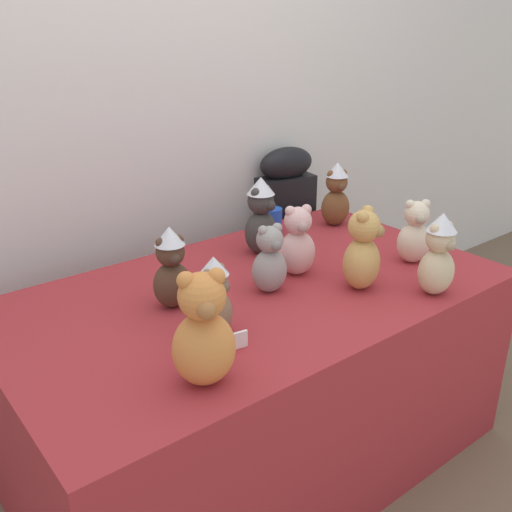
# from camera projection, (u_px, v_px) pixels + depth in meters

# --- Properties ---
(ground_plane) EXTENTS (10.00, 10.00, 0.00)m
(ground_plane) POSITION_uv_depth(u_px,v_px,m) (300.00, 491.00, 2.04)
(ground_plane) COLOR brown
(wall_back) EXTENTS (7.00, 0.08, 2.60)m
(wall_back) POSITION_uv_depth(u_px,v_px,m) (139.00, 86.00, 2.26)
(wall_back) COLOR silver
(wall_back) RESTS_ON ground_plane
(display_table) EXTENTS (1.70, 0.97, 0.70)m
(display_table) POSITION_uv_depth(u_px,v_px,m) (256.00, 376.00, 2.09)
(display_table) COLOR maroon
(display_table) RESTS_ON ground_plane
(instrument_case) EXTENTS (0.29, 0.16, 0.99)m
(instrument_case) POSITION_uv_depth(u_px,v_px,m) (285.00, 246.00, 2.86)
(instrument_case) COLOR black
(instrument_case) RESTS_ON ground_plane
(teddy_bear_ginger) EXTENTS (0.20, 0.18, 0.31)m
(teddy_bear_ginger) POSITION_uv_depth(u_px,v_px,m) (203.00, 332.00, 1.40)
(teddy_bear_ginger) COLOR #D17F3D
(teddy_bear_ginger) RESTS_ON display_table
(teddy_bear_ash) EXTENTS (0.13, 0.12, 0.24)m
(teddy_bear_ash) POSITION_uv_depth(u_px,v_px,m) (270.00, 261.00, 1.90)
(teddy_bear_ash) COLOR gray
(teddy_bear_ash) RESTS_ON display_table
(teddy_bear_charcoal) EXTENTS (0.16, 0.15, 0.30)m
(teddy_bear_charcoal) POSITION_uv_depth(u_px,v_px,m) (261.00, 217.00, 2.19)
(teddy_bear_charcoal) COLOR #383533
(teddy_bear_charcoal) RESTS_ON display_table
(teddy_bear_cream) EXTENTS (0.16, 0.16, 0.24)m
(teddy_bear_cream) POSITION_uv_depth(u_px,v_px,m) (415.00, 233.00, 2.12)
(teddy_bear_cream) COLOR beige
(teddy_bear_cream) RESTS_ON display_table
(teddy_bear_honey) EXTENTS (0.19, 0.18, 0.28)m
(teddy_bear_honey) POSITION_uv_depth(u_px,v_px,m) (363.00, 252.00, 1.91)
(teddy_bear_honey) COLOR tan
(teddy_bear_honey) RESTS_ON display_table
(teddy_bear_mocha) EXTENTS (0.13, 0.12, 0.25)m
(teddy_bear_mocha) POSITION_uv_depth(u_px,v_px,m) (215.00, 298.00, 1.63)
(teddy_bear_mocha) COLOR #7F6047
(teddy_bear_mocha) RESTS_ON display_table
(teddy_bear_blush) EXTENTS (0.16, 0.15, 0.26)m
(teddy_bear_blush) POSITION_uv_depth(u_px,v_px,m) (297.00, 243.00, 2.02)
(teddy_bear_blush) COLOR beige
(teddy_bear_blush) RESTS_ON display_table
(teddy_bear_cocoa) EXTENTS (0.14, 0.12, 0.27)m
(teddy_bear_cocoa) POSITION_uv_depth(u_px,v_px,m) (171.00, 269.00, 1.79)
(teddy_bear_cocoa) COLOR #4C3323
(teddy_bear_cocoa) RESTS_ON display_table
(teddy_bear_sand) EXTENTS (0.14, 0.12, 0.28)m
(teddy_bear_sand) POSITION_uv_depth(u_px,v_px,m) (438.00, 255.00, 1.87)
(teddy_bear_sand) COLOR #CCB78E
(teddy_bear_sand) RESTS_ON display_table
(teddy_bear_chestnut) EXTENTS (0.15, 0.14, 0.28)m
(teddy_bear_chestnut) POSITION_uv_depth(u_px,v_px,m) (336.00, 195.00, 2.49)
(teddy_bear_chestnut) COLOR brown
(teddy_bear_chestnut) RESTS_ON display_table
(party_cup_blue) EXTENTS (0.08, 0.08, 0.11)m
(party_cup_blue) POSITION_uv_depth(u_px,v_px,m) (273.00, 221.00, 2.43)
(party_cup_blue) COLOR blue
(party_cup_blue) RESTS_ON display_table
(name_card_front_left) EXTENTS (0.07, 0.02, 0.05)m
(name_card_front_left) POSITION_uv_depth(u_px,v_px,m) (236.00, 341.00, 1.59)
(name_card_front_left) COLOR white
(name_card_front_left) RESTS_ON display_table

